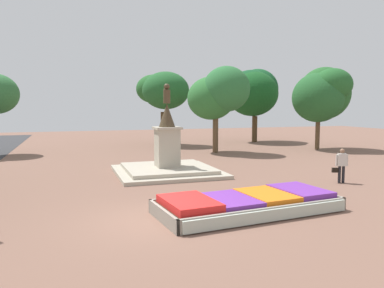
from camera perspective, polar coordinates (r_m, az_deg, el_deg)
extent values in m
plane|color=brown|center=(12.00, -5.90, -11.52)|extent=(89.24, 89.24, 0.00)
cube|color=#38281C|center=(12.98, 8.56, -9.27)|extent=(6.25, 2.94, 0.41)
cube|color=gray|center=(12.01, 11.74, -10.47)|extent=(6.22, 0.74, 0.45)
cube|color=gray|center=(13.98, 5.85, -8.05)|extent=(6.22, 0.74, 0.45)
cube|color=gray|center=(11.66, -4.48, -10.86)|extent=(0.36, 2.53, 0.45)
cube|color=gray|center=(14.82, 18.69, -7.54)|extent=(0.36, 2.53, 0.45)
cube|color=red|center=(11.89, -0.45, -8.98)|extent=(1.67, 2.27, 0.24)
cube|color=#72339E|center=(12.54, 5.74, -8.46)|extent=(1.67, 2.27, 0.14)
cube|color=orange|center=(13.31, 11.25, -7.66)|extent=(1.67, 2.27, 0.16)
cube|color=#72339E|center=(14.19, 16.10, -6.88)|extent=(1.67, 2.27, 0.19)
cube|color=#B2BCAD|center=(11.97, 11.89, -10.52)|extent=(5.92, 0.81, 0.37)
cube|color=#B2A893|center=(20.00, -3.78, -4.22)|extent=(5.34, 5.34, 0.18)
cube|color=#B2A893|center=(19.97, -3.78, -3.70)|extent=(4.37, 4.37, 0.18)
cube|color=#B2A893|center=(19.82, -3.81, -0.60)|extent=(1.15, 1.15, 1.99)
cube|color=#B2A893|center=(19.73, -3.83, 2.44)|extent=(1.36, 1.36, 0.12)
cone|color=#473823|center=(19.70, -3.84, 4.40)|extent=(0.87, 0.87, 1.23)
cylinder|color=#473823|center=(19.70, -3.86, 7.23)|extent=(0.37, 0.37, 0.71)
sphere|color=#473823|center=(19.72, -3.87, 8.72)|extent=(0.31, 0.31, 0.31)
cylinder|color=#473823|center=(19.92, -4.07, 7.62)|extent=(0.13, 0.51, 0.58)
cylinder|color=black|center=(18.82, 22.06, -4.31)|extent=(0.13, 0.13, 0.80)
cylinder|color=black|center=(18.76, 21.54, -4.32)|extent=(0.13, 0.13, 0.80)
cube|color=beige|center=(18.69, 21.88, -2.25)|extent=(0.43, 0.34, 0.57)
cylinder|color=beige|center=(18.78, 22.56, -2.33)|extent=(0.09, 0.09, 0.54)
cylinder|color=beige|center=(18.61, 21.18, -2.34)|extent=(0.09, 0.09, 0.54)
sphere|color=#8C664C|center=(18.64, 21.93, -0.98)|extent=(0.21, 0.21, 0.21)
cube|color=black|center=(18.66, 20.96, -3.73)|extent=(0.30, 0.21, 0.22)
cylinder|color=#4C3823|center=(34.79, -4.38, 2.40)|extent=(0.49, 0.49, 3.03)
ellipsoid|color=#225B2A|center=(34.10, -4.02, 8.13)|extent=(4.24, 4.16, 3.37)
ellipsoid|color=#245D28|center=(35.30, -5.88, 8.34)|extent=(3.22, 3.38, 2.65)
cylinder|color=brown|center=(28.83, 3.59, 1.68)|extent=(0.43, 0.43, 3.00)
ellipsoid|color=#2E6E32|center=(28.93, 2.92, 6.98)|extent=(3.63, 3.84, 3.29)
ellipsoid|color=#2B6B36|center=(28.36, 5.25, 8.35)|extent=(3.55, 3.54, 3.40)
cylinder|color=brown|center=(32.58, 18.60, 1.91)|extent=(0.36, 0.36, 3.05)
ellipsoid|color=#245E29|center=(32.32, 20.68, 8.47)|extent=(3.24, 2.76, 2.61)
ellipsoid|color=#245C2B|center=(32.45, 18.64, 6.73)|extent=(4.11, 4.24, 4.03)
ellipsoid|color=#255D29|center=(33.33, 19.55, 7.29)|extent=(4.44, 3.85, 4.33)
cylinder|color=#4C3823|center=(37.76, 9.52, 2.26)|extent=(0.52, 0.52, 2.58)
ellipsoid|color=#184F20|center=(37.68, 9.19, 7.58)|extent=(5.09, 4.94, 4.42)
ellipsoid|color=#164A26|center=(37.94, 8.98, 8.27)|extent=(4.60, 4.29, 3.75)
ellipsoid|color=#164C25|center=(38.74, 9.96, 8.24)|extent=(4.18, 4.02, 4.02)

